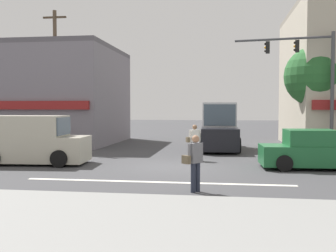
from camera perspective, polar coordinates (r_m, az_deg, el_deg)
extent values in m
plane|color=#3D3D3F|center=(16.53, 0.43, -5.88)|extent=(120.00, 120.00, 0.00)
cube|color=silver|center=(13.12, -1.61, -8.13)|extent=(9.00, 0.24, 0.01)
cube|color=gray|center=(8.35, -7.55, -13.96)|extent=(40.00, 5.00, 0.16)
cube|color=slate|center=(29.17, -18.36, 3.89)|extent=(11.20, 8.79, 6.28)
cube|color=maroon|center=(25.21, -22.88, 2.79)|extent=(10.64, 0.24, 0.50)
cube|color=#57545B|center=(29.43, -18.45, 10.31)|extent=(11.20, 8.79, 0.30)
cylinder|color=#4C3823|center=(22.74, 20.36, 0.03)|extent=(0.32, 0.32, 2.95)
sphere|color=#28602D|center=(22.78, 20.47, 6.80)|extent=(3.23, 3.23, 3.23)
cylinder|color=brown|center=(24.18, -16.02, 6.39)|extent=(0.22, 0.22, 8.13)
cube|color=#473828|center=(24.69, -16.13, 14.91)|extent=(1.40, 0.12, 0.10)
cylinder|color=#47474C|center=(21.08, 22.73, 4.21)|extent=(0.18, 0.18, 6.20)
cylinder|color=#47474C|center=(21.23, 16.28, 12.04)|extent=(4.77, 0.81, 0.12)
cube|color=black|center=(21.18, 18.25, 10.94)|extent=(0.23, 0.27, 0.60)
sphere|color=black|center=(21.20, 17.92, 11.42)|extent=(0.12, 0.12, 0.12)
sphere|color=orange|center=(21.18, 17.91, 10.94)|extent=(0.12, 0.12, 0.12)
sphere|color=black|center=(21.15, 17.91, 10.46)|extent=(0.12, 0.12, 0.12)
cube|color=black|center=(21.18, 14.28, 10.99)|extent=(0.23, 0.27, 0.60)
sphere|color=black|center=(21.22, 13.95, 11.47)|extent=(0.12, 0.12, 0.12)
sphere|color=orange|center=(21.19, 13.95, 10.99)|extent=(0.12, 0.12, 0.12)
sphere|color=black|center=(21.16, 13.94, 10.51)|extent=(0.12, 0.12, 0.12)
cube|color=black|center=(23.19, 7.41, -1.56)|extent=(2.20, 5.67, 1.20)
cube|color=silver|center=(23.68, 7.40, 1.67)|extent=(2.02, 3.47, 1.40)
cube|color=#475666|center=(21.96, 7.51, 1.59)|extent=(1.75, 0.12, 1.19)
cylinder|color=black|center=(21.54, 10.19, -2.79)|extent=(0.27, 0.85, 0.84)
cylinder|color=black|center=(21.48, 4.85, -2.77)|extent=(0.27, 0.85, 0.84)
cylinder|color=black|center=(24.99, 9.60, -2.03)|extent=(0.27, 0.85, 0.84)
cylinder|color=black|center=(24.94, 5.01, -2.01)|extent=(0.27, 0.85, 0.84)
cube|color=#B7B29E|center=(18.15, -18.80, -3.15)|extent=(4.71, 2.13, 1.10)
cube|color=#B7B29E|center=(18.20, -19.72, 0.01)|extent=(3.31, 2.00, 0.90)
cube|color=#475666|center=(17.60, -14.90, -0.01)|extent=(0.17, 1.66, 0.76)
cylinder|color=black|center=(18.54, -13.60, -3.90)|extent=(0.73, 0.25, 0.72)
cylinder|color=black|center=(16.81, -15.54, -4.60)|extent=(0.73, 0.25, 0.72)
cylinder|color=black|center=(19.60, -21.57, -3.66)|extent=(0.73, 0.25, 0.72)
cube|color=#1E6033|center=(16.90, 20.22, -4.02)|extent=(4.18, 1.90, 0.80)
cube|color=#1E6033|center=(16.81, 19.93, -1.58)|extent=(1.97, 1.65, 0.64)
cube|color=#475666|center=(17.08, 23.08, -1.57)|extent=(0.13, 1.44, 0.54)
cylinder|color=black|center=(17.47, 15.44, -4.46)|extent=(0.65, 0.21, 0.64)
cylinder|color=black|center=(15.82, 16.54, -5.22)|extent=(0.65, 0.21, 0.64)
cylinder|color=#232838|center=(11.62, 4.33, -7.41)|extent=(0.14, 0.14, 0.86)
cylinder|color=#232838|center=(11.51, 3.66, -7.52)|extent=(0.14, 0.14, 0.86)
cube|color=slate|center=(11.46, 4.01, -3.92)|extent=(0.41, 0.41, 0.58)
sphere|color=#9E7051|center=(11.42, 4.02, -1.88)|extent=(0.22, 0.22, 0.22)
cylinder|color=slate|center=(11.62, 4.89, -3.83)|extent=(0.09, 0.09, 0.56)
cylinder|color=slate|center=(11.30, 3.11, -4.01)|extent=(0.09, 0.09, 0.56)
cube|color=brown|center=(11.30, 2.66, -4.90)|extent=(0.28, 0.28, 0.24)
cylinder|color=#232838|center=(18.38, 4.15, -3.67)|extent=(0.14, 0.14, 0.86)
cylinder|color=#232838|center=(18.32, 3.62, -3.69)|extent=(0.14, 0.14, 0.86)
cube|color=beige|center=(18.29, 3.89, -1.44)|extent=(0.42, 0.35, 0.58)
sphere|color=brown|center=(18.26, 3.90, -0.15)|extent=(0.22, 0.22, 0.22)
cylinder|color=beige|center=(18.37, 4.60, -1.42)|extent=(0.09, 0.09, 0.56)
cylinder|color=beige|center=(18.21, 3.18, -1.45)|extent=(0.09, 0.09, 0.56)
cube|color=brown|center=(18.23, 2.90, -1.99)|extent=(0.22, 0.30, 0.24)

